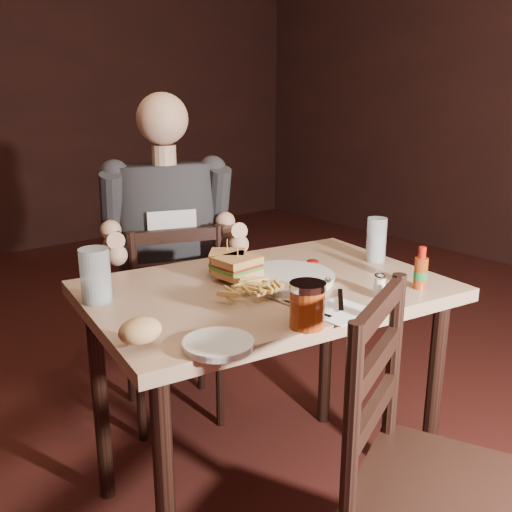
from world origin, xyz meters
TOP-DOWN VIEW (x-y plane):
  - room_shell at (0.00, 0.00)m, footprint 7.00×7.00m
  - main_table at (-0.27, -0.24)m, footprint 1.16×0.86m
  - chair_far at (-0.23, 0.42)m, footprint 0.52×0.54m
  - chair_near at (-0.30, -0.93)m, footprint 0.57×0.59m
  - diner at (-0.24, 0.38)m, footprint 0.62×0.55m
  - dinner_plate at (-0.20, -0.25)m, footprint 0.34×0.34m
  - sandwich_left at (-0.30, -0.08)m, footprint 0.14×0.14m
  - sandwich_right at (-0.31, -0.15)m, footprint 0.13×0.11m
  - fries_pile at (-0.39, -0.30)m, footprint 0.25×0.19m
  - ketchup_dollop at (-0.04, -0.20)m, footprint 0.05×0.05m
  - glass_left at (-0.73, -0.05)m, footprint 0.09×0.09m
  - glass_right at (0.19, -0.29)m, footprint 0.08×0.08m
  - hot_sauce at (0.07, -0.55)m, footprint 0.05×0.05m
  - salt_shaker at (-0.07, -0.51)m, footprint 0.04×0.04m
  - pepper_shaker at (-0.09, -0.60)m, footprint 0.04×0.04m
  - syrup_dispenser at (-0.40, -0.55)m, footprint 0.10×0.10m
  - napkin at (-0.26, -0.53)m, footprint 0.17×0.16m
  - knife at (-0.33, -0.44)m, footprint 0.04×0.23m
  - fork at (-0.20, -0.48)m, footprint 0.14×0.13m
  - side_plate at (-0.64, -0.51)m, footprint 0.18×0.18m
  - bread_roll at (-0.78, -0.40)m, footprint 0.11×0.10m

SIDE VIEW (x-z plane):
  - chair_far at x=-0.23m, z-range 0.00..0.86m
  - chair_near at x=-0.30m, z-range 0.00..0.91m
  - main_table at x=-0.27m, z-range 0.29..1.06m
  - napkin at x=-0.26m, z-range 0.77..0.77m
  - knife at x=-0.33m, z-range 0.77..0.78m
  - fork at x=-0.20m, z-range 0.77..0.78m
  - side_plate at x=-0.64m, z-range 0.77..0.78m
  - dinner_plate at x=-0.20m, z-range 0.77..0.79m
  - ketchup_dollop at x=-0.04m, z-range 0.79..0.80m
  - pepper_shaker at x=-0.09m, z-range 0.77..0.83m
  - salt_shaker at x=-0.07m, z-range 0.77..0.83m
  - fries_pile at x=-0.39m, z-range 0.79..0.82m
  - bread_roll at x=-0.78m, z-range 0.78..0.84m
  - syrup_dispenser at x=-0.40m, z-range 0.77..0.89m
  - hot_sauce at x=0.07m, z-range 0.77..0.90m
  - sandwich_left at x=-0.30m, z-range 0.79..0.88m
  - sandwich_right at x=-0.31m, z-range 0.79..0.89m
  - glass_right at x=0.19m, z-range 0.77..0.92m
  - glass_left at x=-0.73m, z-range 0.77..0.92m
  - diner at x=-0.24m, z-range 0.44..1.34m
  - room_shell at x=0.00m, z-range -2.10..4.90m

